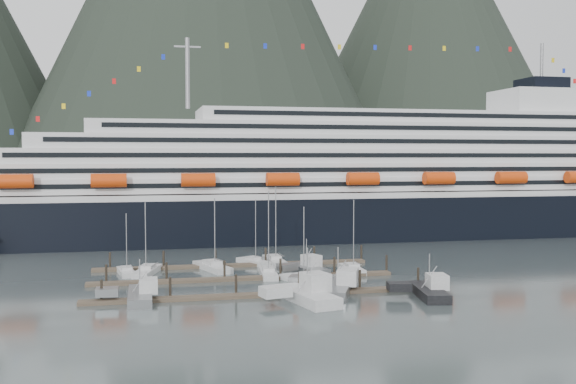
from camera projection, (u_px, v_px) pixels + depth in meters
name	position (u px, v px, depth m)	size (l,w,h in m)	color
ground	(280.00, 282.00, 103.64)	(1600.00, 1600.00, 0.00)	#465253
mountains	(212.00, 14.00, 680.36)	(870.00, 440.00, 420.00)	black
cruise_ship	(355.00, 187.00, 163.04)	(210.00, 30.40, 50.30)	black
dock_near	(259.00, 294.00, 92.87)	(48.18, 2.28, 3.20)	#41332A
dock_mid	(245.00, 278.00, 105.55)	(48.18, 2.28, 3.20)	#41332A
dock_far	(234.00, 265.00, 118.23)	(48.18, 2.28, 3.20)	#41332A
sailboat_a	(126.00, 272.00, 110.17)	(3.35, 7.97, 10.48)	#B9B9B9
sailboat_b	(148.00, 271.00, 110.86)	(5.15, 10.17, 12.51)	#B9B9B9
sailboat_c	(301.00, 280.00, 103.26)	(5.32, 8.49, 12.10)	#B9B9B9
sailboat_d	(268.00, 273.00, 109.05)	(3.25, 10.22, 14.26)	#B9B9B9
sailboat_e	(212.00, 268.00, 114.67)	(6.03, 11.00, 12.81)	#B9B9B9
sailboat_f	(253.00, 262.00, 120.92)	(5.42, 8.00, 12.05)	#B9B9B9
sailboat_g	(275.00, 261.00, 121.92)	(2.76, 10.26, 14.46)	#B9B9B9
sailboat_h	(352.00, 270.00, 112.71)	(2.69, 8.62, 12.61)	#B9B9B9
trawler_a	(139.00, 295.00, 90.28)	(8.07, 11.23, 6.12)	gray
trawler_b	(306.00, 294.00, 89.56)	(10.02, 12.83, 8.00)	#B9B9B9
trawler_c	(337.00, 286.00, 95.99)	(11.38, 14.20, 7.10)	gray
trawler_d	(428.00, 291.00, 92.82)	(8.51, 11.43, 6.55)	black
trawler_e	(306.00, 269.00, 111.25)	(8.35, 10.27, 6.31)	gray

